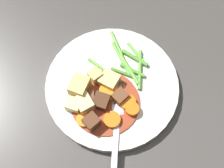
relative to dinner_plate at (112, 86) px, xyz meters
name	(u,v)px	position (x,y,z in m)	size (l,w,h in m)	color
ground_plane	(112,88)	(0.00, 0.00, -0.01)	(3.00, 3.00, 0.00)	#423F3D
dinner_plate	(112,86)	(0.00, 0.00, 0.00)	(0.26, 0.26, 0.02)	white
stew_sauce	(103,102)	(0.04, 0.00, 0.01)	(0.13, 0.13, 0.00)	#93381E
carrot_slice_0	(128,103)	(0.03, 0.04, 0.02)	(0.03, 0.03, 0.01)	orange
carrot_slice_1	(132,109)	(0.04, 0.05, 0.02)	(0.03, 0.03, 0.01)	orange
carrot_slice_2	(106,91)	(0.02, 0.00, 0.01)	(0.04, 0.04, 0.01)	orange
carrot_slice_3	(84,120)	(0.09, -0.03, 0.01)	(0.03, 0.03, 0.01)	orange
carrot_slice_4	(112,120)	(0.07, 0.02, 0.01)	(0.03, 0.03, 0.01)	orange
potato_chunk_0	(80,87)	(0.03, -0.05, 0.03)	(0.03, 0.04, 0.03)	#DBBC6B
potato_chunk_1	(84,104)	(0.06, -0.03, 0.02)	(0.03, 0.03, 0.03)	#EAD68C
potato_chunk_2	(96,74)	(0.00, -0.03, 0.02)	(0.02, 0.02, 0.03)	#DBBC6B
potato_chunk_3	(74,105)	(0.07, -0.05, 0.02)	(0.03, 0.02, 0.02)	#EAD68C
potato_chunk_4	(108,83)	(0.00, -0.01, 0.02)	(0.03, 0.03, 0.02)	#E5CC7A
meat_chunk_0	(91,122)	(0.09, -0.01, 0.02)	(0.03, 0.02, 0.02)	#56331E
meat_chunk_1	(120,97)	(0.02, 0.02, 0.02)	(0.02, 0.03, 0.02)	brown
meat_chunk_2	(88,98)	(0.04, -0.03, 0.02)	(0.02, 0.02, 0.02)	brown
meat_chunk_3	(101,102)	(0.04, -0.01, 0.02)	(0.03, 0.03, 0.02)	#4C2B19
green_bean_0	(126,74)	(-0.03, 0.02, 0.01)	(0.01, 0.01, 0.06)	#4C8E33
green_bean_1	(122,59)	(-0.06, 0.00, 0.01)	(0.01, 0.01, 0.08)	#599E38
green_bean_2	(140,70)	(-0.04, 0.04, 0.01)	(0.01, 0.01, 0.08)	#599E38
green_bean_3	(135,58)	(-0.07, 0.03, 0.01)	(0.01, 0.01, 0.06)	#599E38
green_bean_4	(129,70)	(-0.04, 0.02, 0.01)	(0.01, 0.01, 0.07)	#66AD42
green_bean_5	(119,48)	(-0.08, -0.01, 0.01)	(0.01, 0.01, 0.08)	#66AD42
green_bean_6	(136,53)	(-0.08, 0.03, 0.01)	(0.01, 0.01, 0.06)	#66AD42
green_bean_7	(132,70)	(-0.04, 0.03, 0.01)	(0.01, 0.01, 0.05)	#599E38
green_bean_8	(105,70)	(-0.02, -0.02, 0.01)	(0.01, 0.01, 0.08)	#66AD42
fork	(117,126)	(0.08, 0.03, 0.01)	(0.17, 0.06, 0.00)	silver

